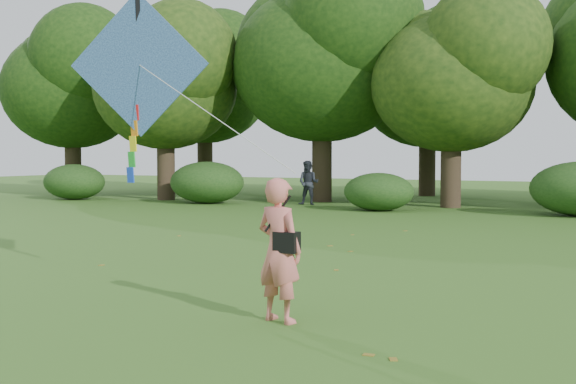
% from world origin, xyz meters
% --- Properties ---
extents(ground, '(100.00, 100.00, 0.00)m').
position_xyz_m(ground, '(0.00, 0.00, 0.00)').
color(ground, '#265114').
rests_on(ground, ground).
extents(man_kite_flyer, '(0.75, 0.59, 1.82)m').
position_xyz_m(man_kite_flyer, '(0.72, -0.45, 0.91)').
color(man_kite_flyer, '#D56C64').
rests_on(man_kite_flyer, ground).
extents(bystander_left, '(0.97, 0.79, 1.85)m').
position_xyz_m(bystander_left, '(-7.65, 18.80, 0.92)').
color(bystander_left, '#242830').
rests_on(bystander_left, ground).
extents(crossbody_bag, '(0.43, 0.20, 0.72)m').
position_xyz_m(crossbody_bag, '(0.84, -0.48, 1.03)').
color(crossbody_bag, black).
rests_on(crossbody_bag, ground).
extents(flying_kite, '(4.80, 2.06, 3.13)m').
position_xyz_m(flying_kite, '(-2.68, 1.18, 3.54)').
color(flying_kite, '#254BA3').
rests_on(flying_kite, ground).
extents(tree_line, '(54.70, 15.30, 9.48)m').
position_xyz_m(tree_line, '(1.67, 22.88, 5.60)').
color(tree_line, '#3A2D1E').
rests_on(tree_line, ground).
extents(shrub_band, '(39.15, 3.22, 1.88)m').
position_xyz_m(shrub_band, '(-0.72, 17.60, 0.86)').
color(shrub_band, '#264919').
rests_on(shrub_band, ground).
extents(fallen_leaves, '(8.59, 12.27, 0.01)m').
position_xyz_m(fallen_leaves, '(-1.56, 5.27, 0.01)').
color(fallen_leaves, olive).
rests_on(fallen_leaves, ground).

